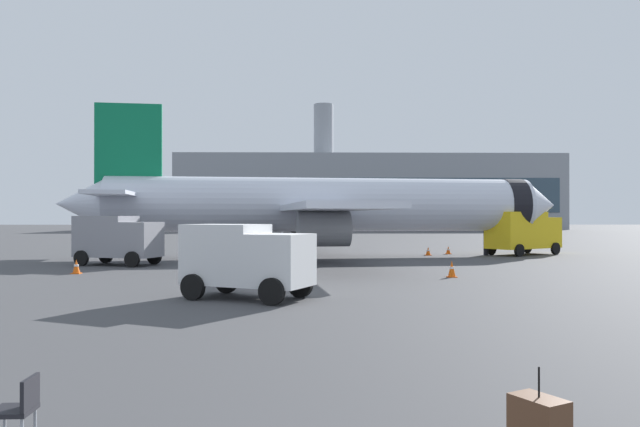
# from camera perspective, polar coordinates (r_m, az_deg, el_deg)

# --- Properties ---
(airplane_at_gate) EXTENTS (35.76, 32.35, 10.50)m
(airplane_at_gate) POSITION_cam_1_polar(r_m,az_deg,el_deg) (42.96, 0.22, 0.79)
(airplane_at_gate) COLOR silver
(airplane_at_gate) RESTS_ON ground
(service_truck) EXTENTS (5.24, 3.67, 2.90)m
(service_truck) POSITION_cam_1_polar(r_m,az_deg,el_deg) (37.62, -18.49, -2.18)
(service_truck) COLOR gray
(service_truck) RESTS_ON ground
(fuel_truck) EXTENTS (6.34, 5.28, 3.20)m
(fuel_truck) POSITION_cam_1_polar(r_m,az_deg,el_deg) (47.66, 18.51, -1.57)
(fuel_truck) COLOR yellow
(fuel_truck) RESTS_ON ground
(cargo_van) EXTENTS (4.83, 3.80, 2.60)m
(cargo_van) POSITION_cam_1_polar(r_m,az_deg,el_deg) (21.36, -6.99, -4.10)
(cargo_van) COLOR white
(cargo_van) RESTS_ON ground
(safety_cone_near) EXTENTS (0.44, 0.44, 0.78)m
(safety_cone_near) POSITION_cam_1_polar(r_m,az_deg,el_deg) (29.39, 12.28, -5.12)
(safety_cone_near) COLOR #F2590C
(safety_cone_near) RESTS_ON ground
(safety_cone_mid) EXTENTS (0.44, 0.44, 0.63)m
(safety_cone_mid) POSITION_cam_1_polar(r_m,az_deg,el_deg) (45.30, 10.12, -3.50)
(safety_cone_mid) COLOR #F2590C
(safety_cone_mid) RESTS_ON ground
(safety_cone_far) EXTENTS (0.44, 0.44, 0.60)m
(safety_cone_far) POSITION_cam_1_polar(r_m,az_deg,el_deg) (47.09, 11.95, -3.39)
(safety_cone_far) COLOR #F2590C
(safety_cone_far) RESTS_ON ground
(safety_cone_outer) EXTENTS (0.44, 0.44, 0.72)m
(safety_cone_outer) POSITION_cam_1_polar(r_m,az_deg,el_deg) (32.80, -21.91, -4.65)
(safety_cone_outer) COLOR #F2590C
(safety_cone_outer) RESTS_ON ground
(rolling_suitcase) EXTENTS (0.66, 0.75, 1.10)m
(rolling_suitcase) POSITION_cam_1_polar(r_m,az_deg,el_deg) (8.04, 19.87, -18.33)
(rolling_suitcase) COLOR brown
(rolling_suitcase) RESTS_ON ground
(gate_chair) EXTENTS (0.49, 0.49, 0.86)m
(gate_chair) POSITION_cam_1_polar(r_m,az_deg,el_deg) (8.85, -26.40, -15.90)
(gate_chair) COLOR black
(gate_chair) RESTS_ON ground
(terminal_building) EXTENTS (83.15, 21.51, 28.15)m
(terminal_building) POSITION_cam_1_polar(r_m,az_deg,el_deg) (137.71, 4.41, 1.97)
(terminal_building) COLOR gray
(terminal_building) RESTS_ON ground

